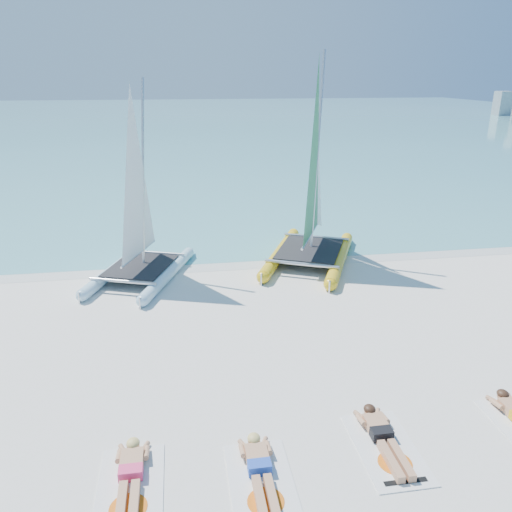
{
  "coord_description": "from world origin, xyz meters",
  "views": [
    {
      "loc": [
        -1.15,
        -10.07,
        5.96
      ],
      "look_at": [
        0.62,
        1.2,
        1.78
      ],
      "focal_mm": 35.0,
      "sensor_mm": 36.0,
      "label": 1
    }
  ],
  "objects": [
    {
      "name": "ground",
      "position": [
        0.0,
        0.0,
        0.0
      ],
      "size": [
        140.0,
        140.0,
        0.0
      ],
      "primitive_type": "plane",
      "color": "silver",
      "rests_on": "ground"
    },
    {
      "name": "sea",
      "position": [
        0.0,
        63.0,
        0.01
      ],
      "size": [
        140.0,
        115.0,
        0.01
      ],
      "primitive_type": "cube",
      "color": "#7AC2CC",
      "rests_on": "ground"
    },
    {
      "name": "wet_sand_strip",
      "position": [
        0.0,
        5.5,
        0.0
      ],
      "size": [
        140.0,
        1.4,
        0.01
      ],
      "primitive_type": "cube",
      "color": "silver",
      "rests_on": "ground"
    },
    {
      "name": "catamaran_blue",
      "position": [
        -2.41,
        4.78,
        1.81
      ],
      "size": [
        3.52,
        4.91,
        6.07
      ],
      "rotation": [
        0.0,
        0.0,
        -0.35
      ],
      "color": "#C2EEFF",
      "rests_on": "ground"
    },
    {
      "name": "catamaran_yellow",
      "position": [
        3.3,
        5.7,
        2.18
      ],
      "size": [
        4.32,
        5.62,
        6.93
      ],
      "rotation": [
        0.0,
        0.0,
        -0.43
      ],
      "color": "yellow",
      "rests_on": "ground"
    },
    {
      "name": "towel_a",
      "position": [
        -2.13,
        -3.95,
        0.01
      ],
      "size": [
        1.0,
        1.85,
        0.02
      ],
      "primitive_type": "cube",
      "color": "white",
      "rests_on": "ground"
    },
    {
      "name": "sunbather_a",
      "position": [
        -2.13,
        -3.76,
        0.12
      ],
      "size": [
        0.37,
        1.73,
        0.26
      ],
      "color": "tan",
      "rests_on": "towel_a"
    },
    {
      "name": "towel_b",
      "position": [
        -0.13,
        -4.15,
        0.01
      ],
      "size": [
        1.0,
        1.85,
        0.02
      ],
      "primitive_type": "cube",
      "color": "white",
      "rests_on": "ground"
    },
    {
      "name": "sunbather_b",
      "position": [
        -0.13,
        -3.96,
        0.12
      ],
      "size": [
        0.37,
        1.73,
        0.26
      ],
      "color": "tan",
      "rests_on": "towel_b"
    },
    {
      "name": "towel_c",
      "position": [
        2.08,
        -3.71,
        0.01
      ],
      "size": [
        1.0,
        1.85,
        0.02
      ],
      "primitive_type": "cube",
      "color": "white",
      "rests_on": "ground"
    },
    {
      "name": "sunbather_c",
      "position": [
        2.08,
        -3.52,
        0.12
      ],
      "size": [
        0.37,
        1.73,
        0.26
      ],
      "color": "tan",
      "rests_on": "towel_c"
    }
  ]
}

